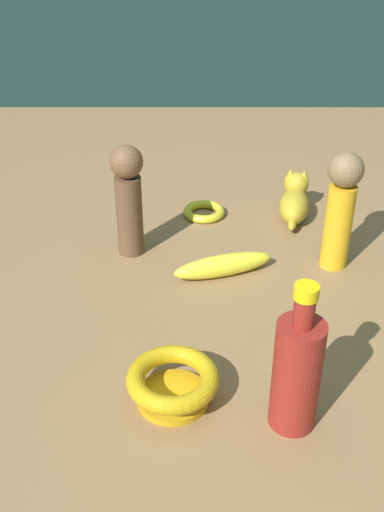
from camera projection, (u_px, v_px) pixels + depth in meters
The scene contains 9 objects.
ground at pixel (192, 295), 1.03m from camera, with size 2.00×2.00×0.00m, color #936D47.
person_figure_child at pixel (340, 206), 1.05m from camera, with size 0.06×0.06×0.22m.
banana at pixel (222, 265), 1.07m from camera, with size 0.18×0.04×0.04m, color yellow.
bowl at pixel (172, 382), 0.81m from camera, with size 0.12×0.12×0.05m.
cat_figurine at pixel (294, 200), 1.25m from camera, with size 0.08×0.15×0.09m.
bottle_tall at pixel (296, 371), 0.75m from camera, with size 0.06×0.06×0.21m.
person_figure_adult at pixel (128, 196), 1.09m from camera, with size 0.06×0.06×0.21m.
bangle at pixel (203, 212), 1.27m from camera, with size 0.09×0.09×0.02m, color yellow.
nail_polish_jar at pixel (292, 339), 0.90m from camera, with size 0.04×0.04×0.04m.
Camera 1 is at (-0.00, 0.84, 0.60)m, focal length 42.78 mm.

